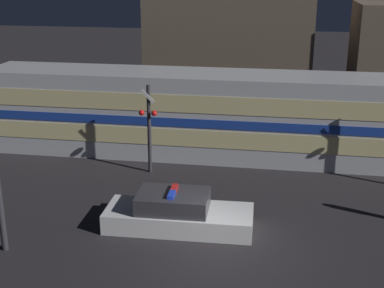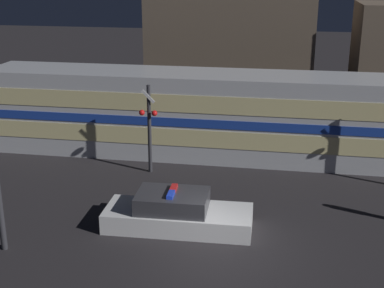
# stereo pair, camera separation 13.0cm
# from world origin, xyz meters

# --- Properties ---
(ground_plane) EXTENTS (120.00, 120.00, 0.00)m
(ground_plane) POSITION_xyz_m (0.00, 0.00, 0.00)
(ground_plane) COLOR #262326
(train) EXTENTS (19.81, 3.01, 3.79)m
(train) POSITION_xyz_m (-1.91, 8.86, 1.90)
(train) COLOR #B7BABF
(train) RESTS_ON ground_plane
(police_car) EXTENTS (4.91, 1.95, 1.35)m
(police_car) POSITION_xyz_m (-1.55, 1.45, 0.50)
(police_car) COLOR silver
(police_car) RESTS_ON ground_plane
(crossing_signal_far) EXTENTS (0.77, 0.35, 3.73)m
(crossing_signal_far) POSITION_xyz_m (-3.68, 6.22, 2.06)
(crossing_signal_far) COLOR #2D2D33
(crossing_signal_far) RESTS_ON ground_plane
(building_left) EXTENTS (9.57, 6.31, 9.57)m
(building_left) POSITION_xyz_m (-1.58, 18.49, 4.79)
(building_left) COLOR brown
(building_left) RESTS_ON ground_plane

